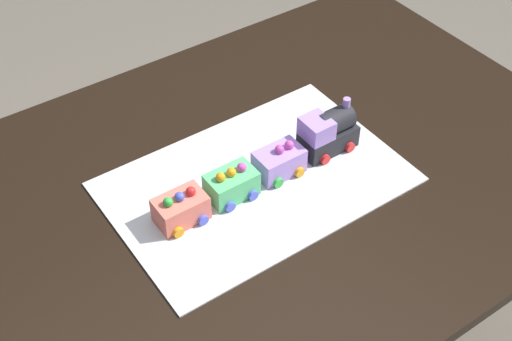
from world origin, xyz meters
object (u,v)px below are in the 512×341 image
at_px(cake_car_tanker_lavender, 279,161).
at_px(cake_car_gondola_mint_green, 232,184).
at_px(cake_car_caboose_coral, 181,209).
at_px(dining_table, 271,207).
at_px(cake_locomotive, 328,132).

relative_size(cake_car_tanker_lavender, cake_car_gondola_mint_green, 1.00).
bearing_deg(cake_car_tanker_lavender, cake_car_gondola_mint_green, 0.00).
distance_m(cake_car_gondola_mint_green, cake_car_caboose_coral, 0.12).
bearing_deg(dining_table, cake_car_tanker_lavender, 134.88).
bearing_deg(cake_car_gondola_mint_green, cake_car_caboose_coral, 0.00).
relative_size(cake_locomotive, cake_car_caboose_coral, 1.40).
bearing_deg(cake_car_caboose_coral, cake_car_tanker_lavender, 180.00).
height_order(cake_locomotive, cake_car_caboose_coral, cake_locomotive).
relative_size(cake_locomotive, cake_car_tanker_lavender, 1.40).
relative_size(cake_car_gondola_mint_green, cake_car_caboose_coral, 1.00).
bearing_deg(dining_table, cake_car_caboose_coral, 2.55).
xyz_separation_m(cake_car_tanker_lavender, cake_car_caboose_coral, (0.24, 0.00, 0.00)).
bearing_deg(cake_locomotive, cake_car_gondola_mint_green, 0.00).
height_order(cake_car_tanker_lavender, cake_car_caboose_coral, same).
height_order(dining_table, cake_locomotive, cake_locomotive).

